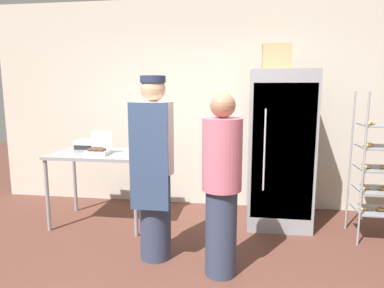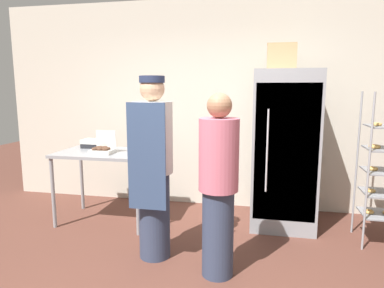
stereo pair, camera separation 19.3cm
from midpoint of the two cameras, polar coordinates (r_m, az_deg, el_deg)
back_wall at (r=4.84m, az=2.46°, el=6.53°), size 6.40×0.12×2.87m
refrigerator at (r=4.24m, az=13.14°, el=-0.83°), size 0.74×0.75×1.87m
baking_rack at (r=4.23m, az=28.29°, el=-3.66°), size 0.60×0.46×1.63m
prep_counter at (r=4.34m, az=-16.16°, el=-2.63°), size 1.15×0.75×0.89m
donut_box at (r=4.20m, az=-16.68°, el=-1.01°), size 0.26×0.22×0.27m
blender_pitcher at (r=4.21m, az=-9.70°, el=0.46°), size 0.12×0.12×0.30m
binder_stack at (r=4.65m, az=-18.07°, el=-0.06°), size 0.31×0.22×0.11m
cardboard_storage_box at (r=4.31m, az=12.60°, el=13.86°), size 0.34×0.30×0.31m
person_baker at (r=3.30m, az=-7.99°, el=-3.74°), size 0.38×0.39×1.78m
person_customer at (r=3.00m, az=3.11°, el=-6.84°), size 0.35×0.35×1.63m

